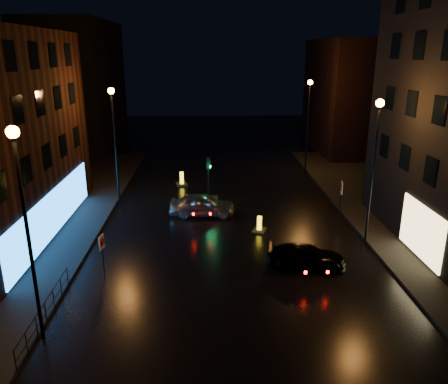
{
  "coord_description": "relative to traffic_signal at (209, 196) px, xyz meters",
  "views": [
    {
      "loc": [
        -1.3,
        -16.8,
        10.72
      ],
      "look_at": [
        -0.31,
        7.73,
        2.8
      ],
      "focal_mm": 35.0,
      "sensor_mm": 36.0,
      "label": 1
    }
  ],
  "objects": [
    {
      "name": "street_lamp_lnear",
      "position": [
        -6.6,
        -16.0,
        5.06
      ],
      "size": [
        0.44,
        0.44,
        8.37
      ],
      "color": "black",
      "rests_on": "ground"
    },
    {
      "name": "road_sign_right",
      "position": [
        8.84,
        -3.45,
        1.38
      ],
      "size": [
        0.16,
        0.61,
        2.51
      ],
      "rotation": [
        0.0,
        0.0,
        2.98
      ],
      "color": "black",
      "rests_on": "ground"
    },
    {
      "name": "bollard_far",
      "position": [
        -2.23,
        4.48,
        -0.25
      ],
      "size": [
        1.11,
        1.45,
        1.14
      ],
      "rotation": [
        0.0,
        0.0,
        0.2
      ],
      "color": "black",
      "rests_on": "ground"
    },
    {
      "name": "building_far_left",
      "position": [
        -14.8,
        21.0,
        6.5
      ],
      "size": [
        8.0,
        16.0,
        14.0
      ],
      "primitive_type": "cube",
      "color": "black",
      "rests_on": "ground"
    },
    {
      "name": "silver_hatchback",
      "position": [
        -0.46,
        -2.68,
        0.25
      ],
      "size": [
        4.48,
        1.94,
        1.5
      ],
      "primitive_type": "imported",
      "rotation": [
        0.0,
        0.0,
        1.53
      ],
      "color": "#B7B9C0",
      "rests_on": "ground"
    },
    {
      "name": "building_far_right",
      "position": [
        16.2,
        18.0,
        5.5
      ],
      "size": [
        8.0,
        14.0,
        12.0
      ],
      "primitive_type": "cube",
      "color": "black",
      "rests_on": "ground"
    },
    {
      "name": "street_lamp_rfar",
      "position": [
        9.0,
        8.0,
        5.06
      ],
      "size": [
        0.44,
        0.44,
        8.37
      ],
      "color": "black",
      "rests_on": "ground"
    },
    {
      "name": "road_sign_left",
      "position": [
        -5.3,
        -11.05,
        1.15
      ],
      "size": [
        0.16,
        0.53,
        2.2
      ],
      "rotation": [
        0.0,
        0.0,
        -0.2
      ],
      "color": "black",
      "rests_on": "ground"
    },
    {
      "name": "street_lamp_lfar",
      "position": [
        -6.6,
        -0.0,
        5.06
      ],
      "size": [
        0.44,
        0.44,
        8.37
      ],
      "color": "black",
      "rests_on": "ground"
    },
    {
      "name": "dark_sedan",
      "position": [
        4.99,
        -10.49,
        0.09
      ],
      "size": [
        4.25,
        2.16,
        1.18
      ],
      "primitive_type": "imported",
      "rotation": [
        0.0,
        0.0,
        1.44
      ],
      "color": "black",
      "rests_on": "ground"
    },
    {
      "name": "bollard_near",
      "position": [
        3.13,
        -5.64,
        -0.29
      ],
      "size": [
        1.08,
        1.31,
        0.98
      ],
      "rotation": [
        0.0,
        0.0,
        -0.34
      ],
      "color": "black",
      "rests_on": "ground"
    },
    {
      "name": "street_lamp_rnear",
      "position": [
        9.0,
        -8.0,
        5.06
      ],
      "size": [
        0.44,
        0.44,
        8.37
      ],
      "color": "black",
      "rests_on": "ground"
    },
    {
      "name": "ground",
      "position": [
        1.2,
        -14.0,
        -0.5
      ],
      "size": [
        120.0,
        120.0,
        0.0
      ],
      "primitive_type": "plane",
      "color": "black",
      "rests_on": "ground"
    },
    {
      "name": "guard_railing",
      "position": [
        -6.8,
        -15.0,
        0.24
      ],
      "size": [
        0.05,
        6.04,
        1.0
      ],
      "color": "black",
      "rests_on": "ground"
    },
    {
      "name": "traffic_signal",
      "position": [
        0.0,
        0.0,
        0.0
      ],
      "size": [
        1.4,
        2.4,
        3.45
      ],
      "color": "black",
      "rests_on": "ground"
    }
  ]
}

